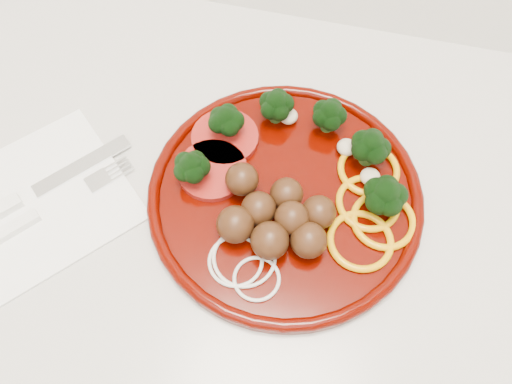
% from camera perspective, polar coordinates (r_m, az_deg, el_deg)
% --- Properties ---
extents(counter, '(2.40, 0.60, 0.90)m').
position_cam_1_polar(counter, '(0.97, 1.17, -14.17)').
color(counter, silver).
rests_on(counter, ground).
extents(plate, '(0.30, 0.30, 0.06)m').
position_cam_1_polar(plate, '(0.54, 3.59, 0.54)').
color(plate, '#3D0400').
rests_on(plate, counter).
extents(napkin, '(0.25, 0.25, 0.00)m').
position_cam_1_polar(napkin, '(0.60, -23.29, -0.78)').
color(napkin, white).
rests_on(napkin, counter).
extents(knife, '(0.15, 0.18, 0.01)m').
position_cam_1_polar(knife, '(0.60, -25.85, -1.05)').
color(knife, silver).
rests_on(knife, napkin).
extents(fork, '(0.14, 0.16, 0.01)m').
position_cam_1_polar(fork, '(0.58, -25.10, -3.22)').
color(fork, white).
rests_on(fork, napkin).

